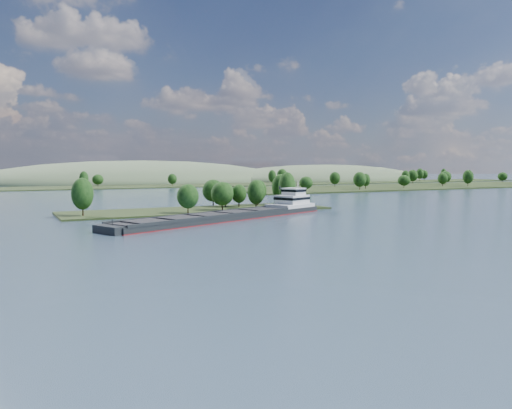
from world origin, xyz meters
TOP-DOWN VIEW (x-y plane):
  - ground at (0.00, 120.00)m, footprint 1800.00×1800.00m
  - tree_island at (6.77, 179.67)m, footprint 100.00×32.85m
  - right_bank at (231.26, 299.64)m, footprint 320.00×90.00m
  - back_shoreline at (8.16, 399.77)m, footprint 900.00×60.00m
  - hill_east at (260.00, 470.00)m, footprint 260.00×140.00m
  - hill_west at (60.00, 500.00)m, footprint 320.00×160.00m
  - cargo_barge at (3.04, 150.47)m, footprint 85.73×44.44m

SIDE VIEW (x-z plane):
  - ground at x=0.00m, z-range 0.00..0.00m
  - hill_east at x=260.00m, z-range -18.00..18.00m
  - hill_west at x=60.00m, z-range -22.00..22.00m
  - back_shoreline at x=8.16m, z-range -6.63..7.96m
  - right_bank at x=231.26m, z-range -6.11..8.30m
  - cargo_barge at x=3.04m, z-range -4.49..7.52m
  - tree_island at x=6.77m, z-range -3.37..11.74m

